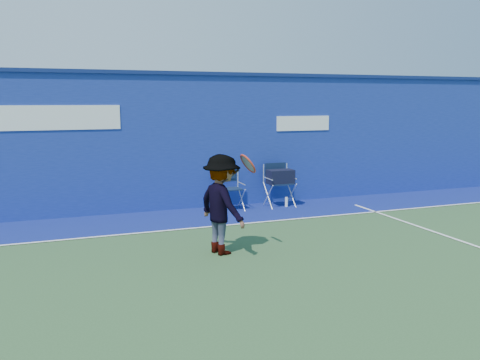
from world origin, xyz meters
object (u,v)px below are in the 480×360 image
object	(u,v)px
directors_chair_left	(230,197)
tennis_player	(222,204)
water_bottle	(286,202)
directors_chair_right	(280,189)

from	to	relation	value
directors_chair_left	tennis_player	xyz separation A→B (m)	(-1.21, -3.05, 0.51)
directors_chair_left	water_bottle	size ratio (longest dim) A/B	3.82
directors_chair_right	water_bottle	distance (m)	0.35
water_bottle	tennis_player	size ratio (longest dim) A/B	0.14
tennis_player	directors_chair_right	bearing A→B (deg)	51.27
directors_chair_right	tennis_player	distance (m)	3.88
directors_chair_right	directors_chair_left	bearing A→B (deg)	177.92
water_bottle	tennis_player	distance (m)	3.90
water_bottle	directors_chair_left	bearing A→B (deg)	172.77
directors_chair_left	directors_chair_right	distance (m)	1.21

